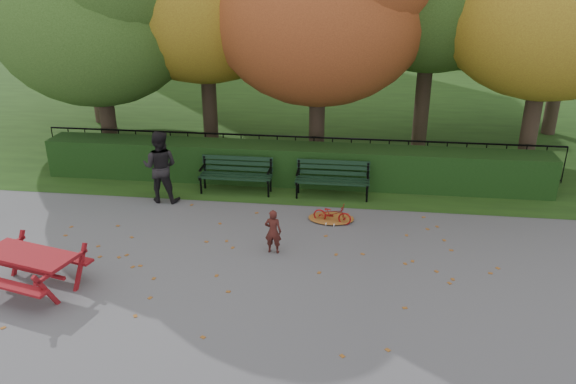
# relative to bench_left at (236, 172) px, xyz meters

# --- Properties ---
(ground) EXTENTS (90.00, 90.00, 0.00)m
(ground) POSITION_rel_bench_left_xyz_m (1.30, -3.70, -0.52)
(ground) COLOR slate
(ground) RESTS_ON ground
(grass_strip) EXTENTS (90.00, 90.00, 0.00)m
(grass_strip) POSITION_rel_bench_left_xyz_m (1.30, 10.30, -0.51)
(grass_strip) COLOR #1C3512
(grass_strip) RESTS_ON ground
(hedge) EXTENTS (13.00, 0.90, 1.00)m
(hedge) POSITION_rel_bench_left_xyz_m (1.30, 0.80, -0.02)
(hedge) COLOR black
(hedge) RESTS_ON ground
(iron_fence) EXTENTS (14.00, 0.04, 1.02)m
(iron_fence) POSITION_rel_bench_left_xyz_m (1.30, 1.60, 0.02)
(iron_fence) COLOR black
(iron_fence) RESTS_ON ground
(bench_left) EXTENTS (1.80, 0.57, 0.88)m
(bench_left) POSITION_rel_bench_left_xyz_m (0.00, 0.00, 0.00)
(bench_left) COLOR black
(bench_left) RESTS_ON ground
(bench_right) EXTENTS (1.80, 0.57, 0.88)m
(bench_right) POSITION_rel_bench_left_xyz_m (2.40, 0.00, 0.00)
(bench_right) COLOR black
(bench_right) RESTS_ON ground
(picnic_table) EXTENTS (1.92, 1.69, 0.80)m
(picnic_table) POSITION_rel_bench_left_xyz_m (-2.63, -4.90, 0.03)
(picnic_table) COLOR maroon
(picnic_table) RESTS_ON ground
(leaf_pile) EXTENTS (1.20, 1.01, 0.07)m
(leaf_pile) POSITION_rel_bench_left_xyz_m (2.45, -1.37, -0.48)
(leaf_pile) COLOR maroon
(leaf_pile) RESTS_ON ground
(leaf_scatter) EXTENTS (9.00, 5.70, 0.01)m
(leaf_scatter) POSITION_rel_bench_left_xyz_m (1.30, -3.40, -0.51)
(leaf_scatter) COLOR maroon
(leaf_scatter) RESTS_ON ground
(child) EXTENTS (0.35, 0.24, 0.92)m
(child) POSITION_rel_bench_left_xyz_m (1.39, -3.02, -0.06)
(child) COLOR #421915
(child) RESTS_ON ground
(adult) EXTENTS (0.86, 0.67, 1.75)m
(adult) POSITION_rel_bench_left_xyz_m (-1.66, -0.80, 0.35)
(adult) COLOR black
(adult) RESTS_ON ground
(bicycle) EXTENTS (0.90, 0.46, 0.45)m
(bicycle) POSITION_rel_bench_left_xyz_m (2.49, -1.53, -0.29)
(bicycle) COLOR maroon
(bicycle) RESTS_ON ground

